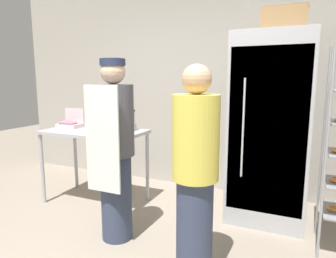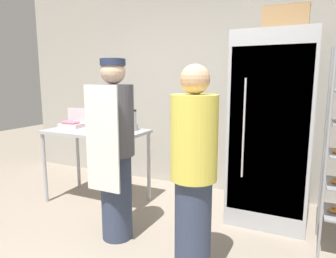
% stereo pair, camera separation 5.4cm
% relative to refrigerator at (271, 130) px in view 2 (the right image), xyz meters
% --- Properties ---
extents(back_wall, '(6.40, 0.12, 3.02)m').
position_rel_refrigerator_xyz_m(back_wall, '(-0.78, 0.71, 0.53)').
color(back_wall, '#ADA89E').
rests_on(back_wall, ground_plane).
extents(refrigerator, '(0.78, 0.68, 1.96)m').
position_rel_refrigerator_xyz_m(refrigerator, '(0.00, 0.00, 0.00)').
color(refrigerator, '#ADAFB5').
rests_on(refrigerator, ground_plane).
extents(prep_counter, '(1.21, 0.67, 0.90)m').
position_rel_refrigerator_xyz_m(prep_counter, '(-1.97, -0.38, -0.19)').
color(prep_counter, '#ADAFB5').
rests_on(prep_counter, ground_plane).
extents(donut_box, '(0.30, 0.19, 0.24)m').
position_rel_refrigerator_xyz_m(donut_box, '(-2.39, -0.32, -0.04)').
color(donut_box, silver).
rests_on(donut_box, prep_counter).
extents(blender_pitcher, '(0.15, 0.15, 0.25)m').
position_rel_refrigerator_xyz_m(blender_pitcher, '(-1.56, -0.20, 0.02)').
color(blender_pitcher, '#99999E').
rests_on(blender_pitcher, prep_counter).
extents(binder_stack, '(0.28, 0.24, 0.10)m').
position_rel_refrigerator_xyz_m(binder_stack, '(-1.92, -0.30, -0.04)').
color(binder_stack, '#B72D2D').
rests_on(binder_stack, prep_counter).
extents(cardboard_storage_box, '(0.43, 0.27, 0.24)m').
position_rel_refrigerator_xyz_m(cardboard_storage_box, '(0.07, 0.03, 1.10)').
color(cardboard_storage_box, '#937047').
rests_on(cardboard_storage_box, refrigerator).
extents(person_baker, '(0.36, 0.37, 1.68)m').
position_rel_refrigerator_xyz_m(person_baker, '(-1.25, -1.00, -0.11)').
color(person_baker, '#333D56').
rests_on(person_baker, ground_plane).
extents(person_customer, '(0.34, 0.34, 1.60)m').
position_rel_refrigerator_xyz_m(person_customer, '(-0.39, -1.24, -0.16)').
color(person_customer, '#333D56').
rests_on(person_customer, ground_plane).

